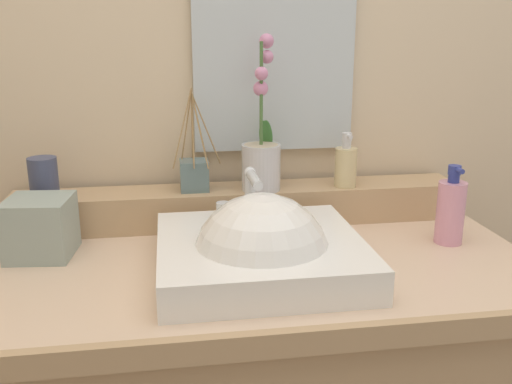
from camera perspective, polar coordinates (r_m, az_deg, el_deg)
wall_back at (r=1.53m, az=-2.60°, el=16.93°), size 2.92×0.20×2.71m
back_ledge at (r=1.41m, az=-1.54°, el=-1.31°), size 1.10×0.13×0.09m
sink_basin at (r=1.13m, az=0.33°, el=-6.72°), size 0.40×0.39×0.29m
potted_plant at (r=1.36m, az=0.56°, el=3.95°), size 0.09×0.10×0.37m
soap_dispenser at (r=1.41m, az=9.00°, el=2.67°), size 0.05×0.06×0.13m
tumbler_cup at (r=1.38m, az=-20.54°, el=1.31°), size 0.07×0.07×0.10m
reed_diffuser at (r=1.38m, az=-6.22°, el=1.85°), size 0.12×0.09×0.25m
lotion_bottle at (r=1.34m, az=18.95°, el=-1.78°), size 0.06×0.07×0.18m
tissue_box at (r=1.28m, az=-20.83°, el=-3.32°), size 0.14×0.14×0.13m
mirror at (r=1.43m, az=1.87°, el=15.91°), size 0.40×0.02×0.59m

